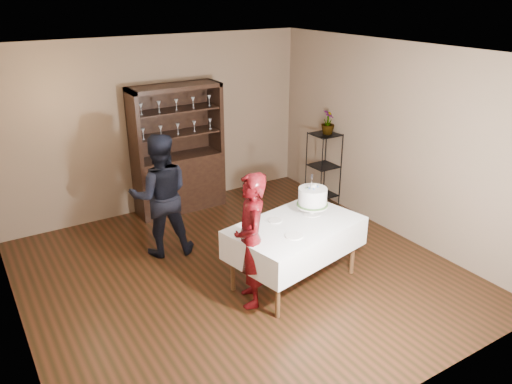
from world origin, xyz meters
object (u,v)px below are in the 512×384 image
Objects in this scene: cake_table at (295,238)px; man at (160,195)px; woman at (251,240)px; potted_plant at (328,122)px; plant_etagere at (323,166)px; china_hutch at (179,169)px; cake at (313,198)px.

cake_table is 1.03× the size of man.
potted_plant is (2.50, 1.75, 0.60)m from woman.
plant_etagere is at bearing 147.67° from woman.
man is (-0.79, -1.21, 0.16)m from china_hutch.
man is (-2.87, -0.16, 0.18)m from plant_etagere.
plant_etagere is 3.20× the size of potted_plant.
plant_etagere is 0.72× the size of man.
cake is 2.20m from potted_plant.
plant_etagere is at bearing -159.73° from man.
man is at bearing -177.16° from potted_plant.
potted_plant is (0.03, -0.02, 0.72)m from plant_etagere.
cake is (1.39, -1.41, 0.16)m from man.
potted_plant is at bearing -32.55° from plant_etagere.
cake_table is 0.69m from woman.
man is 3.11× the size of cake.
china_hutch is at bearing 102.91° from cake.
man is at bearing -123.01° from china_hutch.
woman is at bearing -169.00° from cake.
man is (-1.06, 1.53, 0.24)m from cake_table.
china_hutch reaches higher than cake.
woman is 2.92× the size of cake.
man reaches higher than cake.
cake reaches higher than cake_table.
china_hutch is 1.17× the size of cake_table.
woman is at bearing -97.84° from china_hutch.
cake_table is 0.53m from cake.
potted_plant is at bearing 42.40° from cake_table.
cake is at bearing 19.99° from cake_table.
china_hutch is 1.46m from man.
china_hutch reaches higher than man.
man is (-0.40, 1.61, 0.05)m from woman.
potted_plant reaches higher than cake_table.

